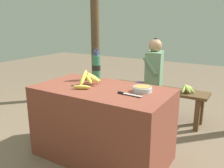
# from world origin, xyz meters

# --- Properties ---
(ground_plane) EXTENTS (12.00, 12.00, 0.00)m
(ground_plane) POSITION_xyz_m (0.00, 0.00, 0.00)
(ground_plane) COLOR #75604C
(market_counter) EXTENTS (1.30, 0.71, 0.73)m
(market_counter) POSITION_xyz_m (0.00, 0.00, 0.36)
(market_counter) COLOR brown
(market_counter) RESTS_ON ground_plane
(banana_bunch_ripe) EXTENTS (0.19, 0.31, 0.16)m
(banana_bunch_ripe) POSITION_xyz_m (-0.18, 0.04, 0.80)
(banana_bunch_ripe) COLOR #4C381E
(banana_bunch_ripe) RESTS_ON market_counter
(serving_bowl) EXTENTS (0.17, 0.17, 0.05)m
(serving_bowl) POSITION_xyz_m (0.38, 0.09, 0.75)
(serving_bowl) COLOR silver
(serving_bowl) RESTS_ON market_counter
(water_bottle) EXTENTS (0.09, 0.09, 0.35)m
(water_bottle) POSITION_xyz_m (-0.24, 0.26, 0.86)
(water_bottle) COLOR #337556
(water_bottle) RESTS_ON market_counter
(loose_banana_front) EXTENTS (0.17, 0.11, 0.04)m
(loose_banana_front) POSITION_xyz_m (-0.14, -0.13, 0.75)
(loose_banana_front) COLOR #E0C64C
(loose_banana_front) RESTS_ON market_counter
(knife) EXTENTS (0.23, 0.04, 0.02)m
(knife) POSITION_xyz_m (0.30, -0.07, 0.74)
(knife) COLOR #BCBCC1
(knife) RESTS_ON market_counter
(wooden_bench) EXTENTS (1.36, 0.32, 0.45)m
(wooden_bench) POSITION_xyz_m (0.11, 1.21, 0.37)
(wooden_bench) COLOR brown
(wooden_bench) RESTS_ON ground_plane
(seated_vendor) EXTENTS (0.45, 0.42, 1.13)m
(seated_vendor) POSITION_xyz_m (0.02, 1.17, 0.65)
(seated_vendor) COLOR #564C60
(seated_vendor) RESTS_ON ground_plane
(banana_bunch_green) EXTENTS (0.18, 0.29, 0.11)m
(banana_bunch_green) POSITION_xyz_m (0.52, 1.21, 0.50)
(banana_bunch_green) COLOR #4C381E
(banana_bunch_green) RESTS_ON wooden_bench
(support_post_near) EXTENTS (0.15, 0.15, 2.27)m
(support_post_near) POSITION_xyz_m (-1.21, 1.61, 1.14)
(support_post_near) COLOR #4C3823
(support_post_near) RESTS_ON ground_plane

